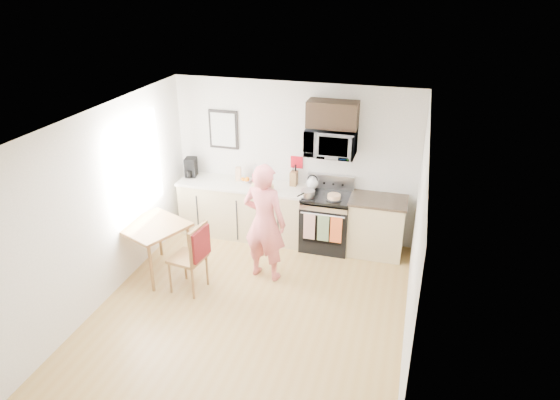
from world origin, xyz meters
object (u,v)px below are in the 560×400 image
(range, at_px, (326,222))
(microwave, at_px, (331,142))
(person, at_px, (265,222))
(chair, at_px, (196,250))
(cake, at_px, (334,197))
(dining_table, at_px, (153,231))

(range, height_order, microwave, microwave)
(microwave, relative_size, person, 0.43)
(range, distance_m, person, 1.38)
(microwave, height_order, person, microwave)
(chair, height_order, cake, chair)
(microwave, bearing_deg, chair, -128.82)
(range, bearing_deg, dining_table, -147.59)
(microwave, height_order, chair, microwave)
(microwave, xyz_separation_m, chair, (-1.48, -1.84, -1.09))
(range, distance_m, microwave, 1.33)
(dining_table, height_order, chair, chair)
(dining_table, bearing_deg, range, 32.41)
(microwave, relative_size, dining_table, 0.79)
(range, xyz_separation_m, person, (-0.69, -1.10, 0.45))
(range, xyz_separation_m, dining_table, (-2.28, -1.45, 0.27))
(microwave, relative_size, chair, 0.73)
(microwave, distance_m, cake, 0.84)
(chair, bearing_deg, dining_table, 168.34)
(person, bearing_deg, dining_table, 21.55)
(range, xyz_separation_m, cake, (0.13, -0.14, 0.53))
(dining_table, xyz_separation_m, cake, (2.41, 1.31, 0.26))
(range, distance_m, chair, 2.29)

